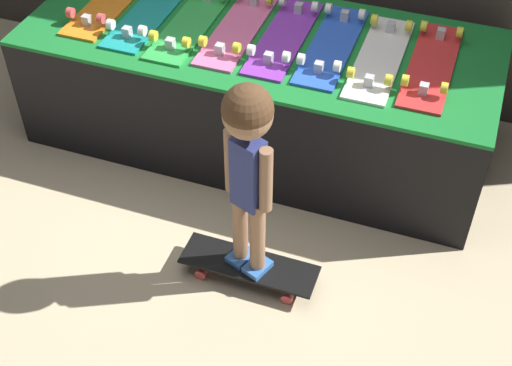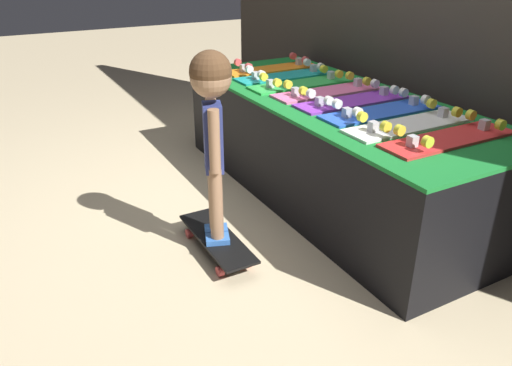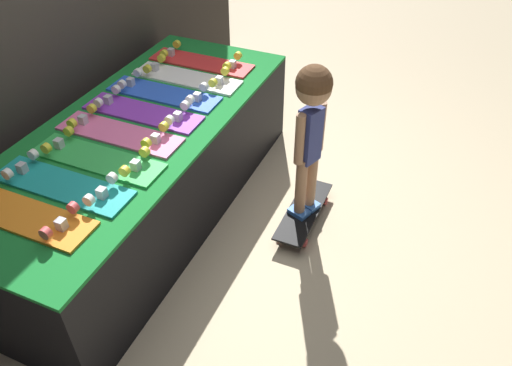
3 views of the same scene
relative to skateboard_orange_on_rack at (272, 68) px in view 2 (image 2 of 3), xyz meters
The scene contains 12 objects.
ground_plane 1.26m from the skateboard_orange_on_rack, 37.55° to the right, with size 16.00×16.00×0.00m, color beige.
display_rack 0.92m from the skateboard_orange_on_rack, ahead, with size 2.39×0.96×0.64m.
skateboard_orange_on_rack is the anchor object (origin of this frame).
skateboard_teal_on_rack 0.25m from the skateboard_orange_on_rack, ahead, with size 0.20×0.73×0.09m.
skateboard_green_on_rack 0.49m from the skateboard_orange_on_rack, ahead, with size 0.20×0.73×0.09m.
skateboard_pink_on_rack 0.73m from the skateboard_orange_on_rack, ahead, with size 0.20×0.73×0.09m.
skateboard_purple_on_rack 0.97m from the skateboard_orange_on_rack, ahead, with size 0.20×0.73×0.09m.
skateboard_blue_on_rack 1.22m from the skateboard_orange_on_rack, ahead, with size 0.20×0.73×0.09m.
skateboard_white_on_rack 1.46m from the skateboard_orange_on_rack, ahead, with size 0.20×0.73×0.09m.
skateboard_red_on_rack 1.70m from the skateboard_orange_on_rack, ahead, with size 0.20×0.73×0.09m.
skateboard_on_floor 1.62m from the skateboard_orange_on_rack, 41.11° to the right, with size 0.62×0.19×0.09m.
child 1.52m from the skateboard_orange_on_rack, 41.11° to the right, with size 0.22×0.20×0.98m.
Camera 2 is at (2.38, -1.25, 1.49)m, focal length 35.00 mm.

